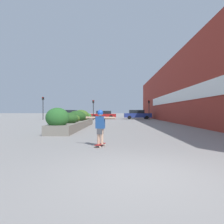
# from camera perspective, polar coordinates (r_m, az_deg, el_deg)

# --- Properties ---
(ground_plane) EXTENTS (300.00, 300.00, 0.00)m
(ground_plane) POSITION_cam_1_polar(r_m,az_deg,el_deg) (4.47, 9.46, -17.24)
(ground_plane) COLOR gray
(building_wall_right) EXTENTS (0.67, 48.40, 7.84)m
(building_wall_right) POSITION_cam_1_polar(r_m,az_deg,el_deg) (27.32, 16.15, 5.55)
(building_wall_right) COLOR maroon
(building_wall_right) RESTS_ON ground_plane
(planter_box) EXTENTS (1.62, 10.64, 1.55)m
(planter_box) POSITION_cam_1_polar(r_m,az_deg,el_deg) (16.57, -10.28, -2.30)
(planter_box) COLOR slate
(planter_box) RESTS_ON ground_plane
(skateboard) EXTENTS (0.42, 0.71, 0.10)m
(skateboard) POSITION_cam_1_polar(r_m,az_deg,el_deg) (7.70, -3.38, -9.31)
(skateboard) COLOR maroon
(skateboard) RESTS_ON ground_plane
(skateboarder) EXTENTS (1.17, 0.48, 1.30)m
(skateboarder) POSITION_cam_1_polar(r_m,az_deg,el_deg) (7.61, -3.38, -3.26)
(skateboarder) COLOR tan
(skateboarder) RESTS_ON skateboard
(car_leftmost) EXTENTS (4.71, 2.06, 1.62)m
(car_leftmost) POSITION_cam_1_polar(r_m,az_deg,el_deg) (39.80, -11.82, -0.56)
(car_leftmost) COLOR silver
(car_leftmost) RESTS_ON ground_plane
(car_center_left) EXTENTS (4.72, 1.89, 1.60)m
(car_center_left) POSITION_cam_1_polar(r_m,az_deg,el_deg) (35.15, 7.25, -0.69)
(car_center_left) COLOR navy
(car_center_left) RESTS_ON ground_plane
(car_center_right) EXTENTS (4.10, 1.91, 1.39)m
(car_center_right) POSITION_cam_1_polar(r_m,az_deg,el_deg) (36.65, 21.06, -0.81)
(car_center_right) COLOR navy
(car_center_right) RESTS_ON ground_plane
(car_rightmost) EXTENTS (4.70, 1.90, 1.45)m
(car_rightmost) POSITION_cam_1_polar(r_m,az_deg,el_deg) (35.65, -2.54, -0.75)
(car_rightmost) COLOR maroon
(car_rightmost) RESTS_ON ground_plane
(traffic_light_left) EXTENTS (0.28, 0.30, 3.11)m
(traffic_light_left) POSITION_cam_1_polar(r_m,az_deg,el_deg) (31.17, -5.37, 1.63)
(traffic_light_left) COLOR black
(traffic_light_left) RESTS_ON ground_plane
(traffic_light_right) EXTENTS (0.28, 0.30, 3.10)m
(traffic_light_right) POSITION_cam_1_polar(r_m,az_deg,el_deg) (31.67, 10.53, 1.60)
(traffic_light_right) COLOR black
(traffic_light_right) RESTS_ON ground_plane
(traffic_light_far_left) EXTENTS (0.28, 0.30, 3.64)m
(traffic_light_far_left) POSITION_cam_1_polar(r_m,az_deg,el_deg) (33.63, -19.12, 2.07)
(traffic_light_far_left) COLOR black
(traffic_light_far_left) RESTS_ON ground_plane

